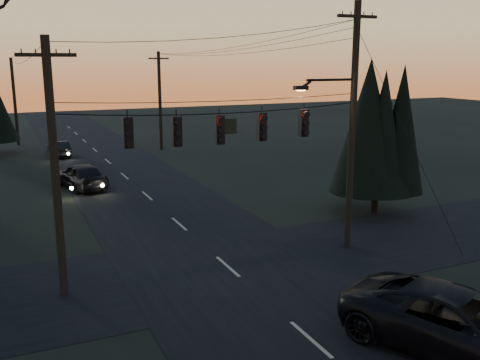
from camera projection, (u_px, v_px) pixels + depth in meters
name	position (u px, v px, depth m)	size (l,w,h in m)	color
main_road	(157.00, 204.00, 29.36)	(8.00, 120.00, 0.02)	black
cross_road	(228.00, 267.00, 20.47)	(60.00, 7.00, 0.02)	black
utility_pole_right	(347.00, 247.00, 22.68)	(5.00, 0.30, 10.00)	black
utility_pole_left	(65.00, 294.00, 18.06)	(1.80, 0.30, 8.50)	black
utility_pole_far_r	(162.00, 149.00, 47.58)	(1.80, 0.30, 8.50)	black
utility_pole_far_l	(19.00, 145.00, 50.06)	(0.30, 0.30, 8.00)	black
span_signal_assembly	(221.00, 128.00, 19.21)	(11.50, 0.44, 1.46)	black
evergreen_right	(379.00, 132.00, 26.84)	(4.03, 4.03, 7.28)	black
suv_near	(458.00, 324.00, 14.25)	(2.86, 6.21, 1.73)	black
sedan_oncoming_a	(81.00, 176.00, 32.79)	(1.89, 4.70, 1.60)	black
sedan_oncoming_b	(59.00, 149.00, 43.84)	(1.34, 3.84, 1.26)	black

